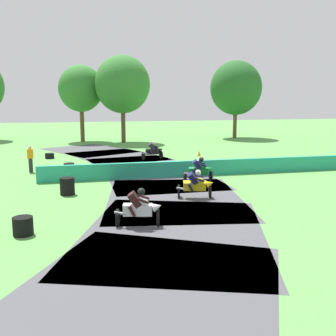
{
  "coord_description": "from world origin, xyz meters",
  "views": [
    {
      "loc": [
        -4.96,
        -21.23,
        4.31
      ],
      "look_at": [
        -0.11,
        -2.12,
        0.9
      ],
      "focal_mm": 41.79,
      "sensor_mm": 36.0,
      "label": 1
    }
  ],
  "objects_px": {
    "tire_stack_near": "(23,226)",
    "tire_stack_mid_b": "(69,168)",
    "motorcycle_trailing_green": "(200,170)",
    "motorcycle_lead_white": "(140,208)",
    "motorcycle_chase_yellow": "(196,184)",
    "tire_stack_far": "(50,156)",
    "tire_stack_mid_a": "(67,186)",
    "traffic_cone": "(199,153)",
    "track_marshal": "(30,159)",
    "motorcycle_fourth_black": "(153,151)"
  },
  "relations": [
    {
      "from": "tire_stack_near",
      "to": "tire_stack_mid_b",
      "type": "distance_m",
      "value": 11.09
    },
    {
      "from": "motorcycle_trailing_green",
      "to": "motorcycle_lead_white",
      "type": "bearing_deg",
      "value": -123.78
    },
    {
      "from": "motorcycle_trailing_green",
      "to": "tire_stack_near",
      "type": "bearing_deg",
      "value": -141.65
    },
    {
      "from": "tire_stack_near",
      "to": "tire_stack_mid_b",
      "type": "xyz_separation_m",
      "value": [
        1.49,
        10.98,
        0.0
      ]
    },
    {
      "from": "motorcycle_chase_yellow",
      "to": "tire_stack_mid_b",
      "type": "distance_m",
      "value": 9.52
    },
    {
      "from": "tire_stack_far",
      "to": "tire_stack_mid_a",
      "type": "bearing_deg",
      "value": -83.83
    },
    {
      "from": "motorcycle_chase_yellow",
      "to": "traffic_cone",
      "type": "height_order",
      "value": "motorcycle_chase_yellow"
    },
    {
      "from": "motorcycle_chase_yellow",
      "to": "tire_stack_mid_b",
      "type": "relative_size",
      "value": 2.71
    },
    {
      "from": "motorcycle_lead_white",
      "to": "tire_stack_mid_a",
      "type": "relative_size",
      "value": 2.13
    },
    {
      "from": "track_marshal",
      "to": "motorcycle_chase_yellow",
      "type": "bearing_deg",
      "value": -47.92
    },
    {
      "from": "motorcycle_chase_yellow",
      "to": "track_marshal",
      "type": "relative_size",
      "value": 1.04
    },
    {
      "from": "motorcycle_fourth_black",
      "to": "tire_stack_mid_b",
      "type": "relative_size",
      "value": 2.7
    },
    {
      "from": "motorcycle_lead_white",
      "to": "motorcycle_chase_yellow",
      "type": "height_order",
      "value": "motorcycle_lead_white"
    },
    {
      "from": "motorcycle_lead_white",
      "to": "motorcycle_chase_yellow",
      "type": "distance_m",
      "value": 4.54
    },
    {
      "from": "motorcycle_chase_yellow",
      "to": "tire_stack_mid_b",
      "type": "bearing_deg",
      "value": 125.13
    },
    {
      "from": "motorcycle_trailing_green",
      "to": "tire_stack_mid_a",
      "type": "relative_size",
      "value": 2.13
    },
    {
      "from": "tire_stack_mid_a",
      "to": "tire_stack_mid_b",
      "type": "xyz_separation_m",
      "value": [
        0.1,
        5.65,
        -0.1
      ]
    },
    {
      "from": "motorcycle_trailing_green",
      "to": "motorcycle_fourth_black",
      "type": "relative_size",
      "value": 1.01
    },
    {
      "from": "traffic_cone",
      "to": "tire_stack_near",
      "type": "bearing_deg",
      "value": -125.55
    },
    {
      "from": "motorcycle_chase_yellow",
      "to": "tire_stack_far",
      "type": "relative_size",
      "value": 2.54
    },
    {
      "from": "traffic_cone",
      "to": "motorcycle_chase_yellow",
      "type": "bearing_deg",
      "value": -109.24
    },
    {
      "from": "motorcycle_lead_white",
      "to": "tire_stack_near",
      "type": "relative_size",
      "value": 2.62
    },
    {
      "from": "motorcycle_lead_white",
      "to": "track_marshal",
      "type": "distance_m",
      "value": 12.7
    },
    {
      "from": "tire_stack_near",
      "to": "tire_stack_far",
      "type": "relative_size",
      "value": 0.97
    },
    {
      "from": "tire_stack_near",
      "to": "motorcycle_chase_yellow",
      "type": "bearing_deg",
      "value": 24.71
    },
    {
      "from": "tire_stack_near",
      "to": "tire_stack_far",
      "type": "bearing_deg",
      "value": 89.74
    },
    {
      "from": "tire_stack_near",
      "to": "motorcycle_trailing_green",
      "type": "bearing_deg",
      "value": 38.35
    },
    {
      "from": "motorcycle_trailing_green",
      "to": "track_marshal",
      "type": "xyz_separation_m",
      "value": [
        -9.01,
        5.23,
        0.16
      ]
    },
    {
      "from": "traffic_cone",
      "to": "tire_stack_mid_b",
      "type": "bearing_deg",
      "value": -153.26
    },
    {
      "from": "motorcycle_fourth_black",
      "to": "track_marshal",
      "type": "xyz_separation_m",
      "value": [
        -8.33,
        -3.35,
        0.16
      ]
    },
    {
      "from": "tire_stack_far",
      "to": "tire_stack_mid_b",
      "type": "bearing_deg",
      "value": -77.76
    },
    {
      "from": "tire_stack_mid_a",
      "to": "traffic_cone",
      "type": "height_order",
      "value": "tire_stack_mid_a"
    },
    {
      "from": "motorcycle_trailing_green",
      "to": "tire_stack_mid_a",
      "type": "height_order",
      "value": "motorcycle_trailing_green"
    },
    {
      "from": "motorcycle_lead_white",
      "to": "traffic_cone",
      "type": "xyz_separation_m",
      "value": [
        7.6,
        16.07,
        -0.44
      ]
    },
    {
      "from": "motorcycle_trailing_green",
      "to": "tire_stack_mid_b",
      "type": "bearing_deg",
      "value": 146.59
    },
    {
      "from": "tire_stack_near",
      "to": "traffic_cone",
      "type": "bearing_deg",
      "value": 54.45
    },
    {
      "from": "motorcycle_chase_yellow",
      "to": "tire_stack_mid_a",
      "type": "bearing_deg",
      "value": 159.11
    },
    {
      "from": "motorcycle_fourth_black",
      "to": "tire_stack_mid_b",
      "type": "xyz_separation_m",
      "value": [
        -6.08,
        -4.12,
        -0.36
      ]
    },
    {
      "from": "tire_stack_mid_b",
      "to": "tire_stack_far",
      "type": "relative_size",
      "value": 0.94
    },
    {
      "from": "motorcycle_lead_white",
      "to": "motorcycle_trailing_green",
      "type": "bearing_deg",
      "value": 56.22
    },
    {
      "from": "motorcycle_lead_white",
      "to": "tire_stack_near",
      "type": "distance_m",
      "value": 3.85
    },
    {
      "from": "tire_stack_far",
      "to": "traffic_cone",
      "type": "distance_m",
      "value": 11.45
    },
    {
      "from": "tire_stack_far",
      "to": "traffic_cone",
      "type": "bearing_deg",
      "value": -7.54
    },
    {
      "from": "motorcycle_trailing_green",
      "to": "tire_stack_far",
      "type": "height_order",
      "value": "motorcycle_trailing_green"
    },
    {
      "from": "motorcycle_lead_white",
      "to": "tire_stack_mid_b",
      "type": "distance_m",
      "value": 11.31
    },
    {
      "from": "motorcycle_lead_white",
      "to": "tire_stack_mid_b",
      "type": "bearing_deg",
      "value": 101.94
    },
    {
      "from": "motorcycle_lead_white",
      "to": "traffic_cone",
      "type": "bearing_deg",
      "value": 64.69
    },
    {
      "from": "motorcycle_chase_yellow",
      "to": "motorcycle_fourth_black",
      "type": "xyz_separation_m",
      "value": [
        0.61,
        11.9,
        0.03
      ]
    },
    {
      "from": "motorcycle_lead_white",
      "to": "tire_stack_near",
      "type": "height_order",
      "value": "motorcycle_lead_white"
    },
    {
      "from": "tire_stack_mid_b",
      "to": "track_marshal",
      "type": "bearing_deg",
      "value": 161.0
    }
  ]
}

